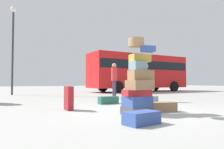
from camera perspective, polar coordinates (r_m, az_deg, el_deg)
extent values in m
plane|color=#9E9E99|center=(5.84, 7.99, -10.11)|extent=(80.00, 80.00, 0.00)
cube|color=#4C4C51|center=(5.39, 6.88, -9.70)|extent=(0.79, 0.61, 0.20)
cube|color=#334F99|center=(5.35, 6.99, -7.30)|extent=(0.72, 0.53, 0.26)
cube|color=maroon|center=(5.31, 6.77, -5.07)|extent=(0.71, 0.54, 0.16)
cube|color=olive|center=(5.31, 7.64, -2.87)|extent=(0.66, 0.49, 0.25)
cube|color=olive|center=(5.53, 7.91, -0.22)|extent=(0.62, 0.46, 0.26)
cube|color=gray|center=(5.49, 7.16, 2.37)|extent=(0.44, 0.33, 0.24)
cube|color=#B28C33|center=(5.72, 7.68, 4.43)|extent=(0.56, 0.42, 0.21)
cube|color=#334F99|center=(5.29, 9.90, 6.92)|extent=(0.35, 0.26, 0.15)
cylinder|color=olive|center=(5.38, 6.70, 8.75)|extent=(0.40, 0.40, 0.22)
cube|color=#334F99|center=(4.11, 8.15, -11.74)|extent=(0.76, 0.51, 0.25)
cube|color=gray|center=(7.75, 9.86, -7.00)|extent=(0.85, 0.61, 0.30)
cube|color=olive|center=(5.92, 13.57, -8.67)|extent=(0.82, 0.54, 0.26)
cube|color=maroon|center=(6.19, -11.85, -6.40)|extent=(0.18, 0.44, 0.69)
cube|color=#26594C|center=(7.83, -1.03, -7.07)|extent=(0.75, 0.34, 0.28)
cylinder|color=#3F334C|center=(10.57, 0.43, -4.14)|extent=(0.12, 0.12, 0.89)
cylinder|color=#3F334C|center=(10.36, 0.81, -4.18)|extent=(0.12, 0.12, 0.89)
cylinder|color=red|center=(10.47, 0.62, 0.11)|extent=(0.30, 0.30, 0.67)
sphere|color=tan|center=(10.49, 0.62, 2.55)|extent=(0.22, 0.22, 0.22)
cylinder|color=brown|center=(9.01, 9.22, -4.68)|extent=(0.12, 0.12, 0.82)
cylinder|color=brown|center=(8.79, 9.34, -4.74)|extent=(0.12, 0.12, 0.82)
cylinder|color=#26262D|center=(8.90, 9.25, -0.23)|extent=(0.30, 0.30, 0.58)
sphere|color=tan|center=(8.92, 9.24, 2.33)|extent=(0.22, 0.22, 0.22)
cube|color=red|center=(18.35, 7.46, 0.80)|extent=(9.16, 2.90, 2.80)
cube|color=black|center=(18.38, 7.45, 2.33)|extent=(8.98, 2.91, 0.70)
cylinder|color=black|center=(21.16, 11.82, -3.08)|extent=(0.91, 0.29, 0.90)
cylinder|color=black|center=(19.36, 16.72, -3.12)|extent=(0.91, 0.29, 0.90)
cylinder|color=black|center=(17.83, -2.56, -3.30)|extent=(0.91, 0.29, 0.90)
cylinder|color=black|center=(15.64, 1.61, -3.47)|extent=(0.91, 0.29, 0.90)
cylinder|color=#333338|center=(14.84, -25.68, 5.42)|extent=(0.12, 0.12, 5.42)
sphere|color=#F2F2CC|center=(15.46, -25.51, 15.88)|extent=(0.36, 0.36, 0.36)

